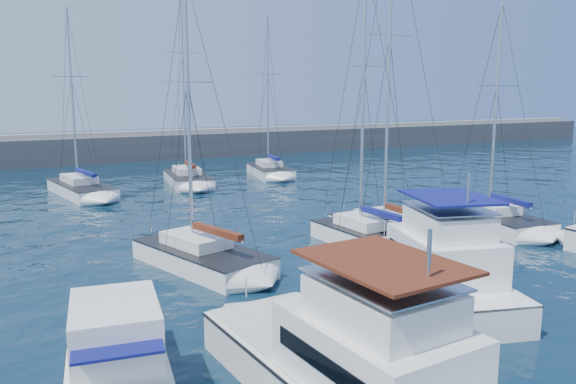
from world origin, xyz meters
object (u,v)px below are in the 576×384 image
sailboat_mid_d (393,233)px  sailboat_back_c (270,171)px  motor_yacht_port_inner (355,372)px  sailboat_back_b (188,178)px  sailboat_back_a (81,189)px  sailboat_mid_e (496,220)px  sailboat_mid_b (201,257)px  sailboat_mid_c (367,236)px  motor_yacht_stbd_inner (435,271)px  motor_yacht_port_outer (117,362)px

sailboat_mid_d → sailboat_back_c: size_ratio=1.13×
motor_yacht_port_inner → sailboat_back_b: (7.81, 36.61, -0.56)m
sailboat_back_a → sailboat_mid_e: bearing=-58.2°
sailboat_mid_e → sailboat_back_c: (-2.21, 25.69, 0.03)m
motor_yacht_port_inner → sailboat_mid_b: (0.74, 13.34, -0.62)m
sailboat_mid_c → sailboat_mid_d: bearing=-10.0°
sailboat_mid_d → sailboat_mid_e: sailboat_mid_d is taller
sailboat_mid_b → sailboat_back_c: size_ratio=0.86×
motor_yacht_port_inner → sailboat_back_b: size_ratio=0.55×
sailboat_mid_e → sailboat_back_a: size_ratio=0.91×
motor_yacht_stbd_inner → sailboat_back_a: size_ratio=0.67×
motor_yacht_stbd_inner → sailboat_back_b: bearing=106.5°
motor_yacht_port_outer → sailboat_mid_c: size_ratio=0.45×
motor_yacht_port_inner → sailboat_back_a: size_ratio=0.68×
sailboat_mid_b → sailboat_mid_d: size_ratio=0.76×
sailboat_mid_d → sailboat_back_b: bearing=101.1°
sailboat_back_b → motor_yacht_stbd_inner: bearing=-82.7°
sailboat_mid_d → motor_yacht_port_outer: bearing=-149.0°
motor_yacht_port_outer → motor_yacht_stbd_inner: motor_yacht_stbd_inner is taller
sailboat_mid_d → sailboat_back_b: size_ratio=0.96×
sailboat_back_a → sailboat_back_b: sailboat_back_b is taller
sailboat_mid_e → sailboat_back_c: sailboat_back_c is taller
sailboat_mid_d → sailboat_mid_b: bearing=178.6°
motor_yacht_stbd_inner → sailboat_mid_b: bearing=146.5°
motor_yacht_port_outer → motor_yacht_stbd_inner: size_ratio=0.68×
sailboat_mid_b → sailboat_back_b: 24.32m
sailboat_mid_e → sailboat_back_a: sailboat_back_a is taller
motor_yacht_port_outer → sailboat_mid_d: bearing=37.6°
sailboat_mid_c → sailboat_back_b: bearing=91.5°
sailboat_mid_b → sailboat_back_a: 22.49m
motor_yacht_port_inner → sailboat_back_b: 37.44m
sailboat_mid_b → sailboat_back_a: bearing=79.1°
sailboat_mid_d → motor_yacht_stbd_inner: bearing=-114.9°
motor_yacht_port_inner → motor_yacht_port_outer: bearing=140.2°
motor_yacht_port_outer → sailboat_mid_e: (23.81, 8.38, -0.42)m
sailboat_mid_c → sailboat_back_c: 25.97m
sailboat_mid_b → sailboat_back_c: bearing=41.2°
motor_yacht_port_outer → motor_yacht_port_inner: 6.30m
motor_yacht_port_outer → sailboat_back_c: size_ratio=0.43×
motor_yacht_port_inner → sailboat_mid_c: (9.78, 12.76, -0.58)m
sailboat_mid_e → sailboat_back_c: size_ratio=0.86×
sailboat_mid_e → sailboat_back_b: size_ratio=0.73×
sailboat_mid_d → sailboat_mid_e: size_ratio=1.32×
sailboat_mid_d → sailboat_back_b: (-3.51, 24.04, 0.02)m
motor_yacht_port_outer → sailboat_back_b: sailboat_back_b is taller
sailboat_mid_d → sailboat_back_a: 26.37m
sailboat_mid_c → sailboat_mid_e: sailboat_mid_c is taller
sailboat_mid_e → sailboat_back_c: bearing=104.3°
motor_yacht_port_outer → sailboat_mid_e: bearing=28.7°
sailboat_back_a → motor_yacht_port_outer: bearing=-105.3°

